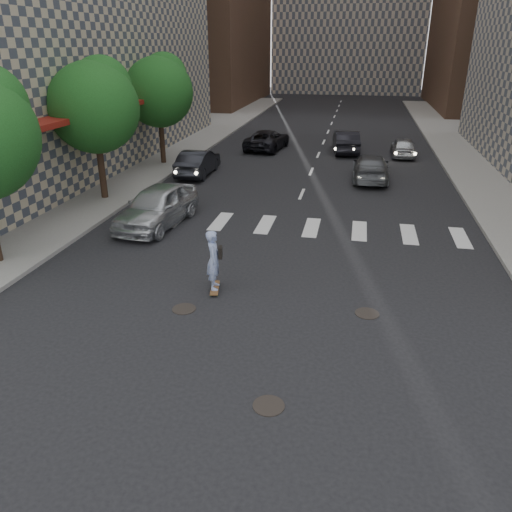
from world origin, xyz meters
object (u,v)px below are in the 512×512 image
(traffic_car_c, at_px, (267,140))
(traffic_car_b, at_px, (371,168))
(silver_sedan, at_px, (157,206))
(tree_c, at_px, (160,89))
(tree_b, at_px, (96,103))
(traffic_car_a, at_px, (198,162))
(traffic_car_d, at_px, (403,147))
(skateboarder, at_px, (214,260))
(traffic_car_e, at_px, (346,142))

(traffic_car_c, bearing_deg, traffic_car_b, 141.21)
(silver_sedan, height_order, traffic_car_c, silver_sedan)
(tree_c, bearing_deg, tree_b, -90.00)
(traffic_car_a, bearing_deg, traffic_car_b, -176.16)
(tree_c, bearing_deg, traffic_car_c, 47.39)
(tree_b, bearing_deg, traffic_car_a, 62.68)
(traffic_car_d, bearing_deg, tree_c, 19.87)
(tree_b, height_order, traffic_car_b, tree_b)
(traffic_car_a, relative_size, traffic_car_c, 0.89)
(tree_b, distance_m, skateboarder, 12.30)
(tree_b, relative_size, tree_c, 1.00)
(skateboarder, bearing_deg, traffic_car_e, 70.25)
(tree_c, relative_size, silver_sedan, 1.32)
(traffic_car_b, distance_m, traffic_car_c, 10.56)
(tree_b, relative_size, traffic_car_e, 1.41)
(traffic_car_d, bearing_deg, traffic_car_c, -3.60)
(traffic_car_a, bearing_deg, traffic_car_e, -135.40)
(silver_sedan, bearing_deg, traffic_car_c, 90.85)
(traffic_car_b, relative_size, traffic_car_d, 1.27)
(traffic_car_b, xyz_separation_m, traffic_car_d, (2.24, 6.97, -0.05))
(tree_b, xyz_separation_m, traffic_car_e, (11.27, 14.09, -3.88))
(tree_b, relative_size, silver_sedan, 1.32)
(traffic_car_a, relative_size, traffic_car_b, 0.92)
(traffic_car_b, bearing_deg, silver_sedan, 46.52)
(traffic_car_b, bearing_deg, traffic_car_c, -46.33)
(silver_sedan, bearing_deg, tree_c, 115.87)
(tree_b, distance_m, traffic_car_d, 20.66)
(traffic_car_b, height_order, traffic_car_c, traffic_car_b)
(traffic_car_a, bearing_deg, skateboarder, 108.93)
(tree_b, distance_m, traffic_car_b, 14.99)
(silver_sedan, xyz_separation_m, traffic_car_a, (-1.00, 8.83, -0.11))
(traffic_car_b, xyz_separation_m, traffic_car_c, (-7.34, 7.58, -0.01))
(traffic_car_a, bearing_deg, tree_b, 62.09)
(traffic_car_a, bearing_deg, tree_c, -38.26)
(tree_b, bearing_deg, silver_sedan, -38.18)
(skateboarder, relative_size, traffic_car_a, 0.45)
(traffic_car_c, relative_size, traffic_car_d, 1.31)
(tree_b, height_order, tree_c, same)
(silver_sedan, height_order, traffic_car_a, silver_sedan)
(silver_sedan, bearing_deg, traffic_car_d, 62.20)
(tree_b, relative_size, traffic_car_a, 1.47)
(traffic_car_e, bearing_deg, traffic_car_b, 95.88)
(tree_c, height_order, traffic_car_c, tree_c)
(tree_c, bearing_deg, traffic_car_b, -6.66)
(skateboarder, xyz_separation_m, traffic_car_e, (3.24, 22.68, -0.29))
(traffic_car_c, bearing_deg, traffic_car_e, -172.75)
(traffic_car_c, distance_m, traffic_car_d, 9.60)
(silver_sedan, distance_m, traffic_car_e, 18.68)
(tree_b, xyz_separation_m, traffic_car_a, (2.95, 5.72, -3.91))
(traffic_car_a, xyz_separation_m, traffic_car_d, (12.21, 7.74, -0.09))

